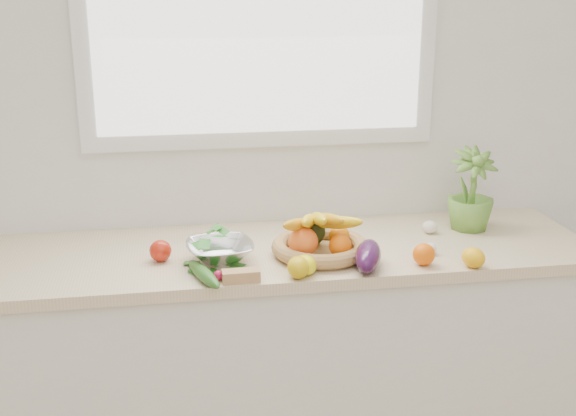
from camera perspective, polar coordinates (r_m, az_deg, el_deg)
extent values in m
cube|color=white|center=(2.69, -2.19, 8.09)|extent=(4.50, 0.02, 2.70)
cube|color=silver|center=(2.71, -1.14, -12.52)|extent=(2.20, 0.58, 0.86)
cube|color=beige|center=(2.52, -1.20, -3.61)|extent=(2.24, 0.62, 0.04)
sphere|color=#FB6107|center=(2.39, 10.68, -3.62)|extent=(0.07, 0.07, 0.07)
ellipsoid|color=yellow|center=(2.28, 1.39, -4.52)|extent=(0.08, 0.10, 0.06)
ellipsoid|color=gold|center=(2.25, 0.82, -4.71)|extent=(0.08, 0.10, 0.07)
ellipsoid|color=#F6AC0D|center=(2.41, 14.44, -3.82)|extent=(0.09, 0.10, 0.07)
sphere|color=red|center=(2.42, -10.05, -3.35)|extent=(0.07, 0.07, 0.07)
cube|color=tan|center=(2.24, -3.73, -5.38)|extent=(0.12, 0.05, 0.04)
ellipsoid|color=silver|center=(2.53, 4.63, -2.54)|extent=(0.07, 0.07, 0.05)
ellipsoid|color=white|center=(2.70, 11.14, -1.48)|extent=(0.07, 0.07, 0.05)
ellipsoid|color=white|center=(2.50, 11.14, -3.16)|extent=(0.06, 0.06, 0.04)
ellipsoid|color=#330F38|center=(2.34, 6.35, -3.78)|extent=(0.15, 0.23, 0.09)
ellipsoid|color=#2F5E1B|center=(2.25, -6.68, -5.20)|extent=(0.12, 0.24, 0.04)
sphere|color=#BF1749|center=(2.25, -5.54, -5.34)|extent=(0.04, 0.04, 0.03)
imported|color=#5F9135|center=(2.75, 14.26, 1.31)|extent=(0.19, 0.19, 0.32)
cylinder|color=tan|center=(2.45, 2.57, -3.60)|extent=(0.29, 0.29, 0.01)
torus|color=tan|center=(2.44, 2.58, -3.08)|extent=(0.34, 0.34, 0.05)
sphere|color=orange|center=(2.39, 1.21, -2.69)|extent=(0.10, 0.10, 0.10)
sphere|color=#FB6807|center=(2.40, 4.14, -2.99)|extent=(0.08, 0.08, 0.08)
sphere|color=orange|center=(2.49, 4.06, -2.21)|extent=(0.07, 0.07, 0.07)
ellipsoid|color=black|center=(2.49, 2.03, -1.82)|extent=(0.08, 0.08, 0.10)
ellipsoid|color=orange|center=(2.39, 0.90, -1.32)|extent=(0.17, 0.20, 0.09)
ellipsoid|color=yellow|center=(2.40, 1.65, -1.00)|extent=(0.11, 0.22, 0.09)
ellipsoid|color=yellow|center=(2.40, 2.42, -0.86)|extent=(0.04, 0.22, 0.09)
ellipsoid|color=orange|center=(2.41, 3.14, -0.92)|extent=(0.10, 0.22, 0.09)
ellipsoid|color=yellow|center=(2.41, 3.94, -1.15)|extent=(0.16, 0.20, 0.09)
cylinder|color=white|center=(2.39, -5.36, -4.14)|extent=(0.10, 0.10, 0.02)
imported|color=silver|center=(2.38, -5.39, -3.35)|extent=(0.24, 0.24, 0.05)
ellipsoid|color=#296E1B|center=(2.36, -5.42, -2.45)|extent=(0.18, 0.18, 0.07)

